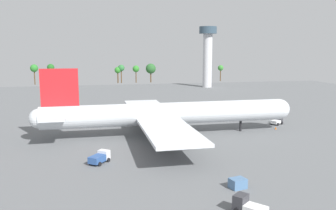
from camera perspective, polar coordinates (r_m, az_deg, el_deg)
name	(u,v)px	position (r m, az deg, el deg)	size (l,w,h in m)	color
ground_plane	(168,135)	(95.99, 0.00, -4.89)	(287.53, 287.53, 0.00)	slate
cargo_airplane	(166,114)	(94.64, -0.33, -1.46)	(71.88, 60.99, 18.42)	silver
catering_truck	(75,122)	(111.29, -14.97, -2.67)	(4.44, 3.27, 2.26)	#B21E19
baggage_tug	(277,121)	(114.39, 17.39, -2.47)	(4.63, 4.05, 2.45)	#333338
cargo_loader	(248,206)	(52.55, 12.88, -15.73)	(4.60, 4.95, 2.61)	#333338
fuel_truck	(100,157)	(73.88, -11.06, -8.39)	(4.72, 5.18, 2.33)	silver
cargo_container_aft	(238,183)	(61.27, 11.31, -12.41)	(3.03, 2.57, 1.69)	#4C729E
safety_cone_nose	(276,128)	(107.34, 17.16, -3.60)	(0.53, 0.53, 0.76)	orange
control_tower	(208,51)	(218.90, 6.48, 8.75)	(10.76, 10.76, 37.10)	silver
tree_line_backdrop	(123,69)	(248.00, -7.37, 5.89)	(136.03, 7.18, 13.76)	#51381E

